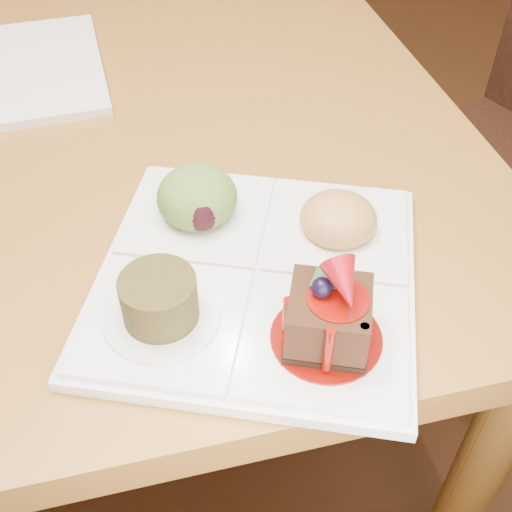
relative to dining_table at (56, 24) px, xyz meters
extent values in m
plane|color=#532B17|center=(0.00, 0.00, -0.68)|extent=(6.00, 6.00, 0.00)
cylinder|color=#926025|center=(0.44, -0.84, -0.33)|extent=(0.06, 0.06, 0.71)
cube|color=#331A11|center=(0.78, -0.29, -0.26)|extent=(0.51, 0.51, 0.04)
cylinder|color=#331A11|center=(0.68, -0.51, -0.48)|extent=(0.03, 0.03, 0.41)
cylinder|color=#331A11|center=(0.88, -0.07, -0.48)|extent=(0.03, 0.03, 0.41)
cylinder|color=#331A11|center=(0.56, -0.19, -0.48)|extent=(0.03, 0.03, 0.41)
cube|color=white|center=(0.18, -0.75, 0.07)|extent=(0.37, 0.37, 0.01)
cube|color=white|center=(0.22, -0.84, 0.08)|extent=(0.17, 0.17, 0.01)
cube|color=white|center=(0.09, -0.78, 0.08)|extent=(0.17, 0.17, 0.01)
cube|color=white|center=(0.14, -0.66, 0.08)|extent=(0.17, 0.17, 0.01)
cube|color=white|center=(0.27, -0.71, 0.08)|extent=(0.17, 0.17, 0.01)
cylinder|color=#700904|center=(0.22, -0.84, 0.09)|extent=(0.09, 0.09, 0.00)
cube|color=black|center=(0.22, -0.84, 0.09)|extent=(0.09, 0.09, 0.01)
cube|color=#321D0D|center=(0.22, -0.84, 0.11)|extent=(0.08, 0.08, 0.04)
cylinder|color=#700904|center=(0.22, -0.84, 0.14)|extent=(0.05, 0.05, 0.00)
sphere|color=black|center=(0.21, -0.83, 0.14)|extent=(0.02, 0.02, 0.02)
cone|color=maroon|center=(0.23, -0.84, 0.15)|extent=(0.03, 0.05, 0.04)
cube|color=#10411A|center=(0.22, -0.82, 0.14)|extent=(0.01, 0.02, 0.01)
cube|color=#10411A|center=(0.21, -0.82, 0.14)|extent=(0.02, 0.02, 0.01)
cylinder|color=#700904|center=(0.21, -0.87, 0.11)|extent=(0.01, 0.01, 0.05)
cylinder|color=#700904|center=(0.23, -0.87, 0.11)|extent=(0.01, 0.01, 0.04)
cylinder|color=#700904|center=(0.19, -0.83, 0.11)|extent=(0.01, 0.01, 0.04)
cylinder|color=white|center=(0.09, -0.78, 0.09)|extent=(0.10, 0.10, 0.00)
cylinder|color=#4D2D16|center=(0.09, -0.78, 0.11)|extent=(0.06, 0.06, 0.04)
cylinder|color=#442C0E|center=(0.09, -0.78, 0.12)|extent=(0.05, 0.05, 0.00)
ellipsoid|color=#537D33|center=(0.14, -0.66, 0.10)|extent=(0.08, 0.08, 0.06)
ellipsoid|color=black|center=(0.14, -0.68, 0.10)|extent=(0.04, 0.03, 0.04)
ellipsoid|color=#B68341|center=(0.27, -0.71, 0.09)|extent=(0.07, 0.07, 0.04)
cube|color=#E35910|center=(0.29, -0.71, 0.10)|extent=(0.02, 0.02, 0.02)
cube|color=#406C17|center=(0.27, -0.70, 0.10)|extent=(0.02, 0.02, 0.02)
cube|color=#E35910|center=(0.26, -0.71, 0.10)|extent=(0.02, 0.02, 0.02)
cube|color=#406C17|center=(0.28, -0.73, 0.10)|extent=(0.02, 0.02, 0.02)
camera|label=1|loc=(0.09, -1.14, 0.50)|focal=45.00mm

